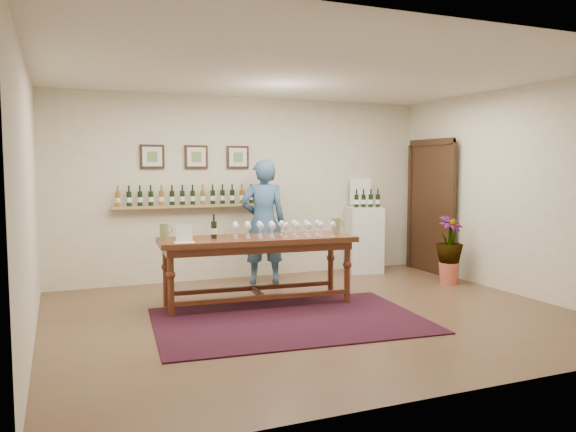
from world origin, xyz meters
name	(u,v)px	position (x,y,z in m)	size (l,w,h in m)	color
ground	(314,315)	(0.00, 0.00, 0.00)	(6.00, 6.00, 0.00)	brown
room_shell	(385,205)	(2.11, 1.86, 1.12)	(6.00, 6.00, 6.00)	beige
rug	(290,320)	(-0.37, -0.15, 0.01)	(2.98, 1.99, 0.02)	#4C0D0E
tasting_table	(257,247)	(-0.45, 0.71, 0.73)	(2.48, 0.96, 0.86)	#3E160F
table_glasses	(278,229)	(-0.19, 0.67, 0.96)	(1.41, 0.32, 0.19)	silver
table_bottles	(213,226)	(-0.99, 0.81, 1.01)	(0.28, 0.16, 0.30)	black
pitcher_left	(164,231)	(-1.57, 0.90, 0.96)	(0.13, 0.13, 0.20)	olive
pitcher_right	(336,225)	(0.66, 0.73, 0.96)	(0.13, 0.13, 0.21)	olive
menu_card	(184,233)	(-1.40, 0.55, 0.96)	(0.23, 0.17, 0.21)	silver
display_pedestal	(364,239)	(1.92, 2.16, 0.54)	(0.54, 0.54, 1.08)	silver
pedestal_bottles	(367,199)	(1.92, 2.08, 1.21)	(0.27, 0.07, 0.27)	black
info_sign	(360,192)	(1.94, 2.34, 1.32)	(0.36, 0.02, 0.49)	silver
potted_plant	(449,250)	(2.59, 0.82, 0.51)	(0.53, 0.53, 0.87)	#BB543E
person	(263,222)	(0.06, 1.90, 0.92)	(0.67, 0.44, 1.84)	#325577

